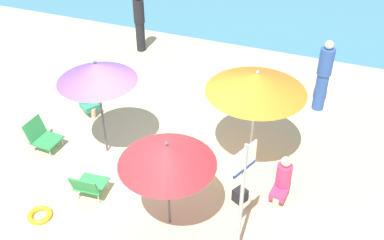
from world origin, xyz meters
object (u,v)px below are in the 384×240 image
beach_chair_d (88,185)px  beach_chair_a (42,135)px  umbrella_orange (257,83)px  person_b (140,23)px  person_c (323,76)px  warning_sign (243,187)px  beach_chair_b (151,159)px  swim_ring (40,215)px  umbrella_red (167,155)px  beach_bag (240,195)px  person_a (283,179)px  umbrella_purple (96,72)px  person_d (86,95)px

beach_chair_d → beach_chair_a: bearing=56.2°
umbrella_orange → person_b: 5.63m
beach_chair_d → person_c: 5.75m
beach_chair_a → warning_sign: 4.90m
beach_chair_b → swim_ring: beach_chair_b is taller
umbrella_red → warning_sign: 1.31m
beach_chair_d → beach_bag: 2.78m
warning_sign → swim_ring: warning_sign is taller
beach_chair_a → beach_chair_b: (2.47, 0.12, 0.02)m
person_c → umbrella_orange: bearing=106.9°
umbrella_red → person_c: umbrella_red is taller
person_a → umbrella_purple: bearing=-84.6°
beach_chair_a → beach_chair_d: 1.97m
beach_bag → beach_chair_b: bearing=175.4°
beach_chair_d → warning_sign: bearing=-98.8°
umbrella_orange → umbrella_purple: (-2.87, -0.82, 0.07)m
beach_chair_a → person_b: bearing=93.3°
beach_chair_d → person_d: 2.89m
umbrella_purple → umbrella_red: (2.00, -1.33, -0.36)m
warning_sign → swim_ring: size_ratio=5.22×
beach_chair_d → person_d: (-1.53, 2.44, 0.12)m
umbrella_purple → person_b: bearing=107.0°
beach_chair_a → beach_chair_b: size_ratio=0.87×
person_b → person_c: 5.40m
person_d → swim_ring: person_d is taller
person_b → umbrella_red: bearing=0.9°
umbrella_red → person_c: (1.91, 4.53, -0.65)m
umbrella_purple → person_a: umbrella_purple is taller
umbrella_orange → person_b: size_ratio=1.23×
umbrella_purple → swim_ring: bearing=-95.7°
beach_chair_a → beach_chair_d: size_ratio=1.02×
beach_chair_d → person_a: size_ratio=0.69×
beach_chair_a → beach_bag: 4.33m
person_a → beach_chair_d: bearing=-62.6°
person_a → beach_bag: bearing=-55.7°
umbrella_red → beach_chair_d: size_ratio=2.85×
umbrella_red → umbrella_orange: bearing=68.0°
umbrella_orange → person_a: bearing=-46.1°
umbrella_orange → umbrella_red: 2.34m
warning_sign → beach_bag: 1.80m
umbrella_purple → beach_chair_a: 2.10m
beach_bag → swim_ring: bearing=-152.8°
beach_chair_a → person_d: bearing=85.9°
umbrella_purple → warning_sign: 3.66m
beach_chair_a → person_a: size_ratio=0.70×
person_b → beach_chair_d: bearing=-12.3°
umbrella_orange → person_b: bearing=139.5°
umbrella_red → person_b: umbrella_red is taller
person_c → person_d: bearing=62.9°
person_b → person_a: bearing=19.3°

